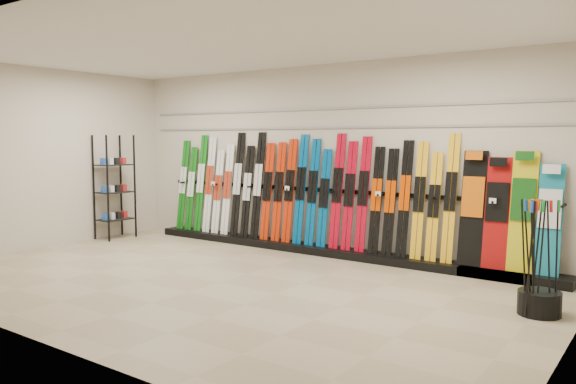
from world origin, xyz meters
The scene contains 13 objects.
floor centered at (0.00, 0.00, 0.00)m, with size 8.00×8.00×0.00m, color tan.
back_wall centered at (0.00, 2.50, 1.50)m, with size 8.00×8.00×0.00m, color beige.
left_wall centered at (-4.00, 0.00, 1.50)m, with size 5.00×5.00×0.00m, color beige.
right_wall centered at (4.00, 0.00, 1.50)m, with size 5.00×5.00×0.00m, color beige.
ceiling centered at (0.00, 0.00, 3.00)m, with size 8.00×8.00×0.00m, color silver.
ski_rack_base centered at (0.22, 2.28, 0.06)m, with size 8.00×0.40×0.12m, color black.
skis centered at (-0.45, 2.35, 0.96)m, with size 5.37×0.27×1.82m.
snowboards centered at (2.91, 2.35, 0.86)m, with size 1.27×0.24×1.55m.
accessory_rack centered at (-3.75, 1.30, 0.95)m, with size 0.40×0.60×1.89m, color black.
pole_bin centered at (3.60, 0.94, 0.12)m, with size 0.43×0.43×0.25m, color black.
ski_poles centered at (3.56, 0.90, 0.61)m, with size 0.36×0.31×1.18m.
slatwall_rail_0 centered at (0.00, 2.48, 2.00)m, with size 7.60×0.02×0.03m, color gray.
slatwall_rail_1 centered at (0.00, 2.48, 2.30)m, with size 7.60×0.02×0.03m, color gray.
Camera 1 is at (4.76, -5.20, 1.81)m, focal length 35.00 mm.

